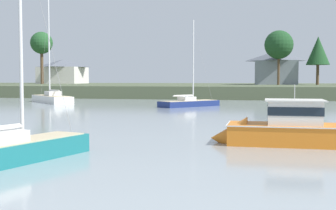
{
  "coord_description": "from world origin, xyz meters",
  "views": [
    {
      "loc": [
        11.03,
        -6.79,
        3.15
      ],
      "look_at": [
        2.82,
        32.64,
        0.75
      ],
      "focal_mm": 47.2,
      "sensor_mm": 36.0,
      "label": 1
    }
  ],
  "objects_px": {
    "sailboat_white": "(52,100)",
    "sailboat_navy": "(189,105)",
    "sailboat_teal": "(11,157)",
    "cruiser_orange": "(281,134)"
  },
  "relations": [
    {
      "from": "cruiser_orange",
      "to": "sailboat_white",
      "type": "bearing_deg",
      "value": 130.97
    },
    {
      "from": "sailboat_navy",
      "to": "sailboat_white",
      "type": "bearing_deg",
      "value": 166.98
    },
    {
      "from": "sailboat_white",
      "to": "sailboat_navy",
      "type": "height_order",
      "value": "sailboat_white"
    },
    {
      "from": "sailboat_teal",
      "to": "sailboat_navy",
      "type": "bearing_deg",
      "value": 87.95
    },
    {
      "from": "sailboat_white",
      "to": "sailboat_navy",
      "type": "xyz_separation_m",
      "value": [
        19.11,
        -4.42,
        -0.09
      ]
    },
    {
      "from": "sailboat_white",
      "to": "sailboat_navy",
      "type": "bearing_deg",
      "value": -13.02
    },
    {
      "from": "cruiser_orange",
      "to": "sailboat_navy",
      "type": "height_order",
      "value": "sailboat_navy"
    },
    {
      "from": "cruiser_orange",
      "to": "sailboat_teal",
      "type": "bearing_deg",
      "value": -145.93
    },
    {
      "from": "sailboat_teal",
      "to": "sailboat_white",
      "type": "height_order",
      "value": "sailboat_white"
    },
    {
      "from": "sailboat_teal",
      "to": "sailboat_white",
      "type": "distance_m",
      "value": 43.01
    }
  ]
}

